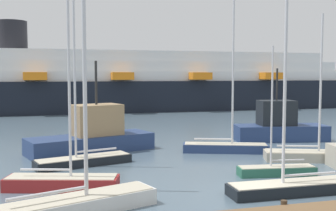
# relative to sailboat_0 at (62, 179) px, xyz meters

# --- Properties ---
(ground_plane) EXTENTS (600.00, 600.00, 0.00)m
(ground_plane) POSITION_rel_sailboat_0_xyz_m (7.98, -3.36, -0.49)
(ground_plane) COLOR slate
(sailboat_0) EXTENTS (5.47, 2.75, 10.39)m
(sailboat_0) POSITION_rel_sailboat_0_xyz_m (0.00, 0.00, 0.00)
(sailboat_0) COLOR maroon
(sailboat_0) RESTS_ON ground_plane
(sailboat_1) EXTENTS (4.28, 1.51, 6.92)m
(sailboat_1) POSITION_rel_sailboat_0_xyz_m (11.17, -0.12, -0.13)
(sailboat_1) COLOR #2D6B51
(sailboat_1) RESTS_ON ground_plane
(sailboat_2) EXTENTS (5.98, 3.17, 10.70)m
(sailboat_2) POSITION_rel_sailboat_0_xyz_m (11.05, 6.64, 0.04)
(sailboat_2) COLOR navy
(sailboat_2) RESTS_ON ground_plane
(sailboat_3) EXTENTS (6.82, 3.67, 10.90)m
(sailboat_3) POSITION_rel_sailboat_0_xyz_m (0.44, -3.68, 0.06)
(sailboat_3) COLOR white
(sailboat_3) RESTS_ON ground_plane
(sailboat_4) EXTENTS (5.90, 3.05, 9.87)m
(sailboat_4) POSITION_rel_sailboat_0_xyz_m (1.22, 4.99, -0.03)
(sailboat_4) COLOR black
(sailboat_4) RESTS_ON ground_plane
(sailboat_5) EXTENTS (5.94, 3.42, 9.16)m
(sailboat_5) POSITION_rel_sailboat_0_xyz_m (15.21, 2.69, -0.05)
(sailboat_5) COLOR #BCB29E
(sailboat_5) RESTS_ON ground_plane
(sailboat_6) EXTENTS (6.02, 1.43, 10.73)m
(sailboat_6) POSITION_rel_sailboat_0_xyz_m (10.12, -3.36, 0.02)
(sailboat_6) COLOR black
(sailboat_6) RESTS_ON ground_plane
(fishing_boat_0) EXTENTS (9.18, 5.54, 6.38)m
(fishing_boat_0) POSITION_rel_sailboat_0_xyz_m (2.11, 9.22, 0.67)
(fishing_boat_0) COLOR navy
(fishing_boat_0) RESTS_ON ground_plane
(fishing_boat_1) EXTENTS (7.79, 3.71, 5.93)m
(fishing_boat_1) POSITION_rel_sailboat_0_xyz_m (17.34, 10.38, 0.68)
(fishing_boat_1) COLOR navy
(fishing_boat_1) RESTS_ON ground_plane
(cruise_ship) EXTENTS (81.89, 13.73, 13.00)m
(cruise_ship) POSITION_rel_sailboat_0_xyz_m (7.92, 42.52, 3.62)
(cruise_ship) COLOR black
(cruise_ship) RESTS_ON ground_plane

